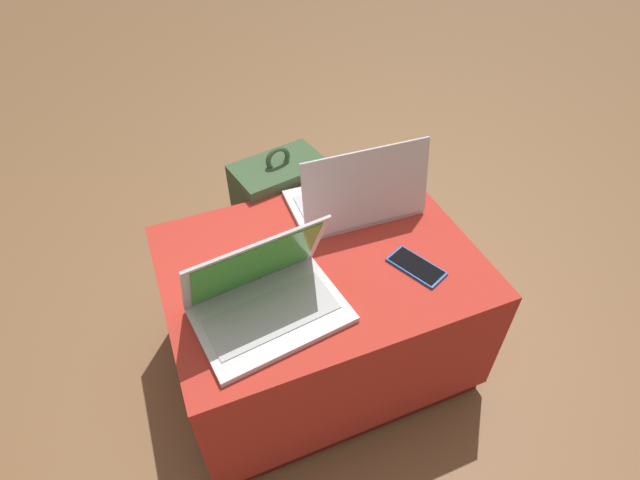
% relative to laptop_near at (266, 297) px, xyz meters
% --- Properties ---
extents(ground_plane, '(14.00, 14.00, 0.00)m').
position_rel_laptop_near_xyz_m(ground_plane, '(0.19, 0.11, -0.51)').
color(ground_plane, brown).
extents(ottoman, '(0.86, 0.64, 0.46)m').
position_rel_laptop_near_xyz_m(ottoman, '(0.19, 0.11, -0.28)').
color(ottoman, maroon).
rests_on(ottoman, ground_plane).
extents(laptop_near, '(0.39, 0.29, 0.24)m').
position_rel_laptop_near_xyz_m(laptop_near, '(0.00, 0.00, 0.00)').
color(laptop_near, silver).
rests_on(laptop_near, ottoman).
extents(laptop_far, '(0.39, 0.25, 0.25)m').
position_rel_laptop_near_xyz_m(laptop_far, '(0.37, 0.27, 0.00)').
color(laptop_far, silver).
rests_on(laptop_far, ottoman).
extents(cell_phone, '(0.13, 0.17, 0.01)m').
position_rel_laptop_near_xyz_m(cell_phone, '(0.42, -0.01, -0.04)').
color(cell_phone, '#1E4C9E').
rests_on(cell_phone, ottoman).
extents(backpack, '(0.33, 0.28, 0.56)m').
position_rel_laptop_near_xyz_m(backpack, '(0.21, 0.55, -0.27)').
color(backpack, '#385133').
rests_on(backpack, ground_plane).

